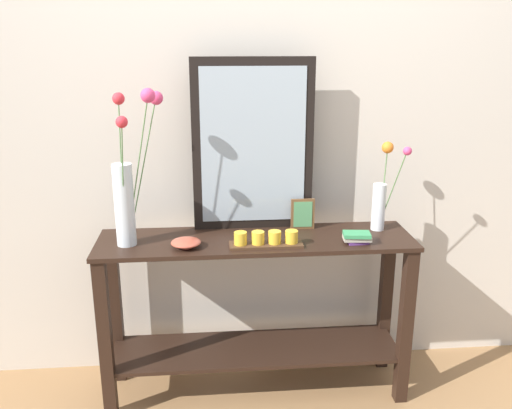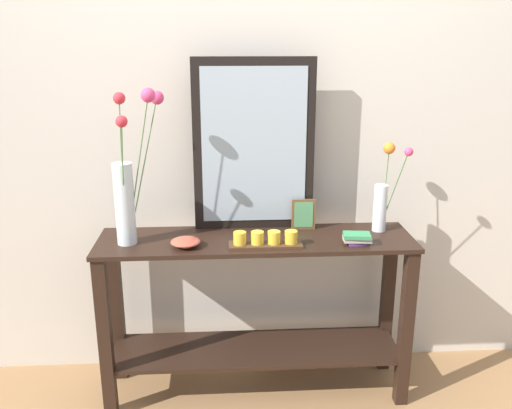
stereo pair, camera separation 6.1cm
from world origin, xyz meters
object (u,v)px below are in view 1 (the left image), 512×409
object	(u,v)px
tall_vase_left	(128,184)
picture_frame_small	(303,214)
book_stack	(357,237)
mirror_leaning	(253,146)
candle_tray	(266,240)
decorative_bowl	(186,243)
console_table	(256,299)
vase_right	(382,195)

from	to	relation	value
tall_vase_left	picture_frame_small	xyz separation A→B (m)	(0.78, 0.13, -0.20)
picture_frame_small	book_stack	size ratio (longest dim) A/B	1.15
book_stack	mirror_leaning	bearing A→B (deg)	150.40
candle_tray	picture_frame_small	xyz separation A→B (m)	(0.19, 0.21, 0.05)
mirror_leaning	book_stack	distance (m)	0.62
tall_vase_left	decorative_bowl	bearing A→B (deg)	-16.00
console_table	vase_right	size ratio (longest dim) A/B	3.46
mirror_leaning	candle_tray	world-z (taller)	mirror_leaning
vase_right	decorative_bowl	bearing A→B (deg)	-170.07
picture_frame_small	book_stack	xyz separation A→B (m)	(0.21, -0.21, -0.05)
console_table	vase_right	bearing A→B (deg)	6.92
candle_tray	mirror_leaning	bearing A→B (deg)	98.27
console_table	book_stack	world-z (taller)	book_stack
console_table	picture_frame_small	bearing A→B (deg)	25.33
picture_frame_small	book_stack	distance (m)	0.30
tall_vase_left	book_stack	bearing A→B (deg)	-4.57
console_table	candle_tray	xyz separation A→B (m)	(0.04, -0.10, 0.33)
picture_frame_small	decorative_bowl	xyz separation A→B (m)	(-0.54, -0.19, -0.05)
vase_right	console_table	bearing A→B (deg)	-173.08
console_table	tall_vase_left	xyz separation A→B (m)	(-0.55, -0.02, 0.58)
decorative_bowl	vase_right	bearing A→B (deg)	9.93
tall_vase_left	candle_tray	distance (m)	0.64
console_table	vase_right	xyz separation A→B (m)	(0.59, 0.07, 0.47)
decorative_bowl	picture_frame_small	bearing A→B (deg)	19.84
console_table	book_stack	distance (m)	0.56
decorative_bowl	candle_tray	bearing A→B (deg)	-2.05
console_table	picture_frame_small	distance (m)	0.46
tall_vase_left	picture_frame_small	distance (m)	0.81
console_table	vase_right	distance (m)	0.76
mirror_leaning	book_stack	bearing A→B (deg)	-29.60
tall_vase_left	vase_right	distance (m)	1.15
vase_right	candle_tray	bearing A→B (deg)	-162.99
decorative_bowl	book_stack	bearing A→B (deg)	-0.80
mirror_leaning	tall_vase_left	size ratio (longest dim) A/B	1.17
tall_vase_left	candle_tray	size ratio (longest dim) A/B	2.11
console_table	mirror_leaning	size ratio (longest dim) A/B	1.81
console_table	vase_right	world-z (taller)	vase_right
mirror_leaning	tall_vase_left	distance (m)	0.59
candle_tray	picture_frame_small	size ratio (longest dim) A/B	2.17
candle_tray	decorative_bowl	size ratio (longest dim) A/B	2.46
candle_tray	picture_frame_small	bearing A→B (deg)	46.76
mirror_leaning	book_stack	world-z (taller)	mirror_leaning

